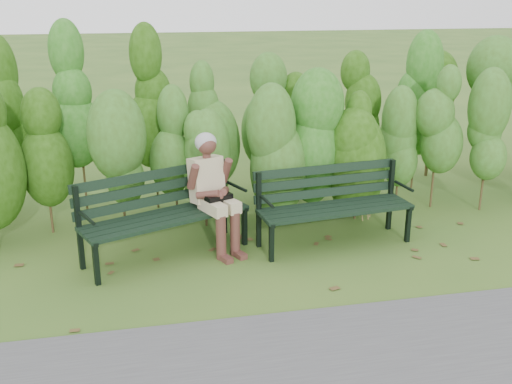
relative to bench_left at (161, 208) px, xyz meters
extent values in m
plane|color=#365B20|center=(1.01, -0.64, -0.55)|extent=(80.00, 80.00, 0.00)
cylinder|color=#47381E|center=(-1.75, 0.66, -0.15)|extent=(0.03, 0.03, 0.80)
cylinder|color=#47381E|center=(-1.14, 0.66, -0.15)|extent=(0.03, 0.03, 0.80)
ellipsoid|color=#266A17|center=(-1.14, 0.66, 0.49)|extent=(0.64, 0.64, 1.44)
cylinder|color=#47381E|center=(-0.52, 0.66, -0.15)|extent=(0.03, 0.03, 0.80)
ellipsoid|color=#266A17|center=(-0.52, 0.66, 0.49)|extent=(0.64, 0.64, 1.44)
cylinder|color=#47381E|center=(0.09, 0.66, -0.15)|extent=(0.03, 0.03, 0.80)
ellipsoid|color=#266A17|center=(0.09, 0.66, 0.49)|extent=(0.64, 0.64, 1.44)
cylinder|color=#47381E|center=(0.70, 0.66, -0.15)|extent=(0.03, 0.03, 0.80)
ellipsoid|color=#266A17|center=(0.70, 0.66, 0.49)|extent=(0.64, 0.64, 1.44)
cylinder|color=#47381E|center=(1.31, 0.66, -0.15)|extent=(0.03, 0.03, 0.80)
ellipsoid|color=#266A17|center=(1.31, 0.66, 0.49)|extent=(0.64, 0.64, 1.44)
cylinder|color=#47381E|center=(1.92, 0.66, -0.15)|extent=(0.03, 0.03, 0.80)
ellipsoid|color=#266A17|center=(1.92, 0.66, 0.49)|extent=(0.64, 0.64, 1.44)
cylinder|color=#47381E|center=(2.54, 0.66, -0.15)|extent=(0.03, 0.03, 0.80)
ellipsoid|color=#266A17|center=(2.54, 0.66, 0.49)|extent=(0.64, 0.64, 1.44)
cylinder|color=#47381E|center=(3.15, 0.66, -0.15)|extent=(0.03, 0.03, 0.80)
ellipsoid|color=#266A17|center=(3.15, 0.66, 0.49)|extent=(0.64, 0.64, 1.44)
cylinder|color=#47381E|center=(3.76, 0.66, -0.15)|extent=(0.03, 0.03, 0.80)
ellipsoid|color=#266A17|center=(3.76, 0.66, 0.49)|extent=(0.64, 0.64, 1.44)
cylinder|color=#47381E|center=(4.37, 0.66, -0.15)|extent=(0.03, 0.03, 0.80)
ellipsoid|color=#266A17|center=(4.37, 0.66, 0.49)|extent=(0.64, 0.64, 1.44)
cylinder|color=#47381E|center=(-1.68, 1.66, 0.00)|extent=(0.04, 0.04, 1.10)
ellipsoid|color=#21470A|center=(-1.68, 1.66, 0.88)|extent=(0.70, 0.70, 1.98)
cylinder|color=#47381E|center=(-0.91, 1.66, 0.00)|extent=(0.04, 0.04, 1.10)
ellipsoid|color=#21470A|center=(-0.91, 1.66, 0.88)|extent=(0.70, 0.70, 1.98)
cylinder|color=#47381E|center=(-0.15, 1.66, 0.00)|extent=(0.04, 0.04, 1.10)
ellipsoid|color=#21470A|center=(-0.15, 1.66, 0.88)|extent=(0.70, 0.70, 1.98)
cylinder|color=#47381E|center=(0.62, 1.66, 0.00)|extent=(0.04, 0.04, 1.10)
ellipsoid|color=#21470A|center=(0.62, 1.66, 0.88)|extent=(0.70, 0.70, 1.98)
cylinder|color=#47381E|center=(1.39, 1.66, 0.00)|extent=(0.04, 0.04, 1.10)
ellipsoid|color=#21470A|center=(1.39, 1.66, 0.88)|extent=(0.70, 0.70, 1.98)
cylinder|color=#47381E|center=(2.16, 1.66, 0.00)|extent=(0.04, 0.04, 1.10)
ellipsoid|color=#21470A|center=(2.16, 1.66, 0.88)|extent=(0.70, 0.70, 1.98)
cylinder|color=#47381E|center=(2.93, 1.66, 0.00)|extent=(0.04, 0.04, 1.10)
ellipsoid|color=#21470A|center=(2.93, 1.66, 0.88)|extent=(0.70, 0.70, 1.98)
cylinder|color=#47381E|center=(3.69, 1.66, 0.00)|extent=(0.04, 0.04, 1.10)
ellipsoid|color=#21470A|center=(3.69, 1.66, 0.88)|extent=(0.70, 0.70, 1.98)
cylinder|color=#47381E|center=(4.46, 1.66, 0.00)|extent=(0.04, 0.04, 1.10)
ellipsoid|color=#21470A|center=(4.46, 1.66, 0.88)|extent=(0.70, 0.70, 1.98)
cylinder|color=#47381E|center=(5.23, 1.66, 0.00)|extent=(0.04, 0.04, 1.10)
ellipsoid|color=#21470A|center=(5.23, 1.66, 0.88)|extent=(0.70, 0.70, 1.98)
cube|color=brown|center=(0.11, -0.11, -0.54)|extent=(0.10, 0.11, 0.01)
cube|color=brown|center=(3.58, -0.25, -0.54)|extent=(0.08, 0.10, 0.01)
cube|color=brown|center=(2.27, -1.75, -0.54)|extent=(0.11, 0.11, 0.01)
cube|color=brown|center=(2.76, -0.15, -0.54)|extent=(0.10, 0.11, 0.01)
cube|color=brown|center=(3.40, -0.62, -0.54)|extent=(0.10, 0.11, 0.01)
cube|color=brown|center=(2.64, -0.67, -0.54)|extent=(0.08, 0.10, 0.01)
cube|color=brown|center=(-0.34, 0.05, -0.54)|extent=(0.11, 0.10, 0.01)
cube|color=brown|center=(1.97, -0.03, -0.54)|extent=(0.11, 0.09, 0.01)
cube|color=brown|center=(1.83, -1.66, -0.54)|extent=(0.10, 0.09, 0.01)
cube|color=brown|center=(-1.44, -1.05, -0.54)|extent=(0.08, 0.10, 0.01)
cube|color=brown|center=(1.90, -0.35, -0.54)|extent=(0.10, 0.11, 0.01)
cube|color=brown|center=(1.96, -0.33, -0.54)|extent=(0.11, 0.09, 0.01)
cube|color=brown|center=(3.04, -1.01, -0.54)|extent=(0.09, 0.11, 0.01)
cube|color=brown|center=(-1.64, 0.24, -0.54)|extent=(0.07, 0.09, 0.01)
cube|color=brown|center=(1.58, -0.16, -0.54)|extent=(0.09, 0.08, 0.01)
cube|color=brown|center=(-1.32, -1.52, -0.54)|extent=(0.11, 0.11, 0.01)
cube|color=brown|center=(-1.32, -0.66, -0.54)|extent=(0.11, 0.11, 0.01)
cube|color=brown|center=(3.32, -1.13, -0.54)|extent=(0.09, 0.10, 0.01)
cube|color=brown|center=(1.43, -0.11, -0.54)|extent=(0.09, 0.10, 0.01)
cube|color=brown|center=(3.28, -1.09, -0.54)|extent=(0.11, 0.11, 0.01)
cube|color=black|center=(0.12, -0.28, -0.08)|extent=(1.75, 0.82, 0.04)
cube|color=black|center=(0.07, -0.16, -0.08)|extent=(1.75, 0.82, 0.04)
cube|color=black|center=(0.02, -0.04, -0.08)|extent=(1.75, 0.82, 0.04)
cube|color=black|center=(-0.03, 0.07, -0.08)|extent=(1.75, 0.82, 0.04)
cube|color=black|center=(-0.07, 0.16, 0.03)|extent=(1.73, 0.77, 0.11)
cube|color=black|center=(-0.07, 0.18, 0.17)|extent=(1.73, 0.77, 0.11)
cube|color=black|center=(-0.08, 0.19, 0.32)|extent=(1.73, 0.77, 0.11)
cube|color=black|center=(-0.69, -0.64, -0.31)|extent=(0.07, 0.07, 0.46)
cube|color=black|center=(-0.86, -0.23, -0.08)|extent=(0.07, 0.07, 0.93)
cube|color=black|center=(-0.77, -0.45, -0.10)|extent=(0.25, 0.49, 0.04)
cylinder|color=black|center=(-0.75, -0.49, 0.12)|extent=(0.18, 0.37, 0.04)
cube|color=black|center=(0.94, 0.05, -0.31)|extent=(0.07, 0.07, 0.46)
cube|color=black|center=(0.77, 0.46, -0.08)|extent=(0.07, 0.07, 0.93)
cube|color=black|center=(0.86, 0.24, -0.10)|extent=(0.25, 0.49, 0.04)
cylinder|color=black|center=(0.88, 0.19, 0.12)|extent=(0.18, 0.37, 0.04)
cube|color=black|center=(1.98, -0.35, -0.10)|extent=(1.78, 0.32, 0.04)
cube|color=black|center=(1.97, -0.23, -0.10)|extent=(1.78, 0.32, 0.04)
cube|color=black|center=(1.95, -0.11, -0.10)|extent=(1.78, 0.32, 0.04)
cube|color=black|center=(1.94, 0.02, -0.10)|extent=(1.78, 0.32, 0.04)
cube|color=black|center=(1.93, 0.11, 0.01)|extent=(1.77, 0.27, 0.10)
cube|color=black|center=(1.93, 0.12, 0.15)|extent=(1.77, 0.27, 0.10)
cube|color=black|center=(1.92, 0.14, 0.28)|extent=(1.77, 0.27, 0.10)
cube|color=black|center=(1.14, -0.46, -0.32)|extent=(0.05, 0.05, 0.44)
cube|color=black|center=(1.09, -0.04, -0.10)|extent=(0.05, 0.05, 0.89)
cube|color=black|center=(1.12, -0.27, -0.12)|extent=(0.11, 0.50, 0.04)
cylinder|color=black|center=(1.12, -0.32, 0.10)|extent=(0.08, 0.37, 0.04)
cube|color=black|center=(2.83, -0.26, -0.32)|extent=(0.05, 0.05, 0.44)
cube|color=black|center=(2.78, 0.16, -0.10)|extent=(0.05, 0.05, 0.89)
cube|color=black|center=(2.80, -0.07, -0.12)|extent=(0.11, 0.50, 0.04)
cylinder|color=black|center=(2.81, -0.12, 0.10)|extent=(0.08, 0.37, 0.04)
cube|color=tan|center=(0.55, -0.12, 0.01)|extent=(0.29, 0.45, 0.13)
cube|color=tan|center=(0.72, -0.05, 0.01)|extent=(0.29, 0.45, 0.13)
cylinder|color=#572F27|center=(0.62, -0.28, -0.29)|extent=(0.15, 0.15, 0.50)
cylinder|color=#572F27|center=(0.78, -0.21, -0.29)|extent=(0.15, 0.15, 0.50)
cube|color=#572F27|center=(0.65, -0.35, -0.52)|extent=(0.16, 0.22, 0.06)
cube|color=#572F27|center=(0.82, -0.28, -0.52)|extent=(0.16, 0.22, 0.06)
cube|color=tan|center=(0.53, 0.17, 0.24)|extent=(0.43, 0.37, 0.52)
cylinder|color=#572F27|center=(0.54, 0.15, 0.51)|extent=(0.09, 0.09, 0.10)
sphere|color=#572F27|center=(0.54, 0.14, 0.65)|extent=(0.21, 0.21, 0.21)
ellipsoid|color=gray|center=(0.53, 0.16, 0.67)|extent=(0.24, 0.23, 0.22)
cylinder|color=#572F27|center=(0.36, 0.01, 0.33)|extent=(0.17, 0.23, 0.31)
cylinder|color=#572F27|center=(0.76, 0.17, 0.33)|extent=(0.17, 0.23, 0.31)
cylinder|color=#572F27|center=(0.51, -0.07, 0.14)|extent=(0.28, 0.20, 0.13)
cylinder|color=#572F27|center=(0.71, 0.01, 0.14)|extent=(0.15, 0.29, 0.13)
sphere|color=#572F27|center=(0.63, -0.09, 0.12)|extent=(0.11, 0.11, 0.11)
cube|color=black|center=(0.63, -0.08, 0.05)|extent=(0.33, 0.23, 0.16)
camera|label=1|loc=(-0.25, -6.26, 2.25)|focal=42.00mm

